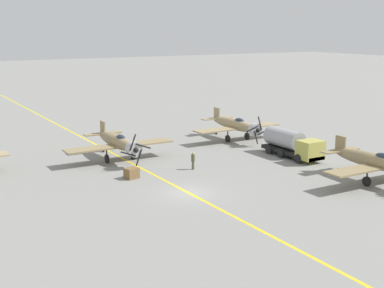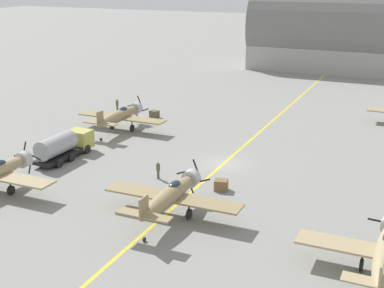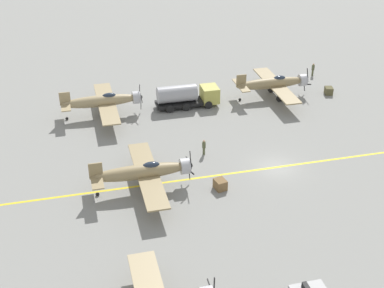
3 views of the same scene
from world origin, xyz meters
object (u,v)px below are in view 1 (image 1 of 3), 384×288
airplane_mid_left (376,162)px  supply_crate_mid_lane (132,173)px  fuel_tanker (292,144)px  ground_crew_walking (193,160)px  airplane_near_center (118,142)px  airplane_near_left (236,125)px

airplane_mid_left → supply_crate_mid_lane: bearing=-38.3°
fuel_tanker → ground_crew_walking: 12.15m
airplane_near_center → airplane_near_left: bearing=-174.0°
ground_crew_walking → airplane_near_left: bearing=-141.6°
airplane_mid_left → fuel_tanker: bearing=-93.9°
fuel_tanker → airplane_near_center: bearing=-26.2°
airplane_mid_left → ground_crew_walking: size_ratio=6.74×
ground_crew_walking → supply_crate_mid_lane: ground_crew_walking is taller
airplane_mid_left → fuel_tanker: 11.62m
ground_crew_walking → airplane_mid_left: bearing=133.6°
airplane_near_center → ground_crew_walking: airplane_near_center is taller
airplane_near_left → ground_crew_walking: airplane_near_left is taller
airplane_near_left → airplane_mid_left: bearing=96.1°
airplane_near_left → airplane_near_center: size_ratio=1.00×
ground_crew_walking → supply_crate_mid_lane: (6.73, -0.16, -0.46)m
supply_crate_mid_lane → fuel_tanker: bearing=176.2°
airplane_near_center → fuel_tanker: bearing=152.6°
airplane_near_center → airplane_mid_left: size_ratio=1.00×
fuel_tanker → supply_crate_mid_lane: bearing=-3.8°
airplane_mid_left → supply_crate_mid_lane: size_ratio=9.83×
airplane_near_center → ground_crew_walking: size_ratio=6.74×
airplane_near_left → airplane_mid_left: 22.17m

